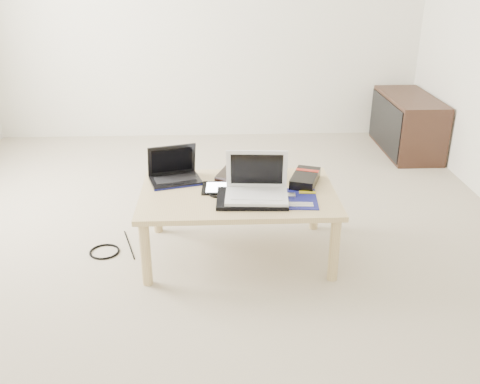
{
  "coord_description": "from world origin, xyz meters",
  "views": [
    {
      "loc": [
        0.09,
        -3.07,
        1.61
      ],
      "look_at": [
        0.21,
        -0.31,
        0.4
      ],
      "focal_mm": 40.0,
      "sensor_mm": 36.0,
      "label": 1
    }
  ],
  "objects_px": {
    "media_cabinet": "(407,124)",
    "coffee_table": "(238,199)",
    "white_laptop": "(257,187)",
    "netbook": "(174,173)",
    "gpu_box": "(305,179)"
  },
  "relations": [
    {
      "from": "gpu_box",
      "to": "media_cabinet",
      "type": "bearing_deg",
      "value": 54.65
    },
    {
      "from": "coffee_table",
      "to": "media_cabinet",
      "type": "distance_m",
      "value": 2.37
    },
    {
      "from": "coffee_table",
      "to": "white_laptop",
      "type": "distance_m",
      "value": 0.18
    },
    {
      "from": "media_cabinet",
      "to": "white_laptop",
      "type": "height_order",
      "value": "white_laptop"
    },
    {
      "from": "netbook",
      "to": "coffee_table",
      "type": "bearing_deg",
      "value": -26.38
    },
    {
      "from": "media_cabinet",
      "to": "gpu_box",
      "type": "distance_m",
      "value": 2.04
    },
    {
      "from": "white_laptop",
      "to": "netbook",
      "type": "bearing_deg",
      "value": 148.71
    },
    {
      "from": "netbook",
      "to": "white_laptop",
      "type": "bearing_deg",
      "value": -31.29
    },
    {
      "from": "media_cabinet",
      "to": "coffee_table",
      "type": "bearing_deg",
      "value": -131.71
    },
    {
      "from": "white_laptop",
      "to": "gpu_box",
      "type": "bearing_deg",
      "value": 34.3
    },
    {
      "from": "coffee_table",
      "to": "gpu_box",
      "type": "height_order",
      "value": "gpu_box"
    },
    {
      "from": "netbook",
      "to": "gpu_box",
      "type": "relative_size",
      "value": 1.1
    },
    {
      "from": "coffee_table",
      "to": "media_cabinet",
      "type": "height_order",
      "value": "media_cabinet"
    },
    {
      "from": "media_cabinet",
      "to": "netbook",
      "type": "xyz_separation_m",
      "value": [
        -1.94,
        -1.58,
        0.19
      ]
    },
    {
      "from": "coffee_table",
      "to": "white_laptop",
      "type": "bearing_deg",
      "value": -46.11
    }
  ]
}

